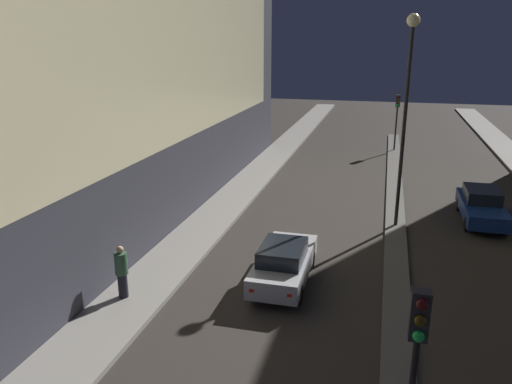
# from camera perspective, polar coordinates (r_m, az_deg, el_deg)

# --- Properties ---
(median_strip) EXTENTS (0.90, 39.46, 0.13)m
(median_strip) POSITION_cam_1_polar(r_m,az_deg,el_deg) (26.86, 15.59, -1.22)
(median_strip) COLOR #56544F
(median_strip) RESTS_ON ground
(traffic_light_near) EXTENTS (0.32, 0.42, 4.14)m
(traffic_light_near) POSITION_cam_1_polar(r_m,az_deg,el_deg) (9.27, 17.84, -16.71)
(traffic_light_near) COLOR black
(traffic_light_near) RESTS_ON median_strip
(traffic_light_mid) EXTENTS (0.32, 0.42, 4.14)m
(traffic_light_mid) POSITION_cam_1_polar(r_m,az_deg,el_deg) (39.02, 15.85, 9.05)
(traffic_light_mid) COLOR black
(traffic_light_mid) RESTS_ON median_strip
(street_lamp) EXTENTS (0.54, 0.54, 9.08)m
(street_lamp) POSITION_cam_1_polar(r_m,az_deg,el_deg) (22.26, 16.94, 11.51)
(street_lamp) COLOR black
(street_lamp) RESTS_ON median_strip
(car_left_lane) EXTENTS (1.71, 4.38, 1.53)m
(car_left_lane) POSITION_cam_1_polar(r_m,az_deg,el_deg) (17.55, 3.20, -8.03)
(car_left_lane) COLOR #B2B2B7
(car_left_lane) RESTS_ON ground
(car_right_lane) EXTENTS (1.76, 4.61, 1.53)m
(car_right_lane) POSITION_cam_1_polar(r_m,az_deg,el_deg) (25.55, 24.39, -1.43)
(car_right_lane) COLOR navy
(car_right_lane) RESTS_ON ground
(pedestrian_on_left_sidewalk) EXTENTS (0.42, 0.42, 1.78)m
(pedestrian_on_left_sidewalk) POSITION_cam_1_polar(r_m,az_deg,el_deg) (16.76, -15.10, -8.67)
(pedestrian_on_left_sidewalk) COLOR black
(pedestrian_on_left_sidewalk) RESTS_ON sidewalk_left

